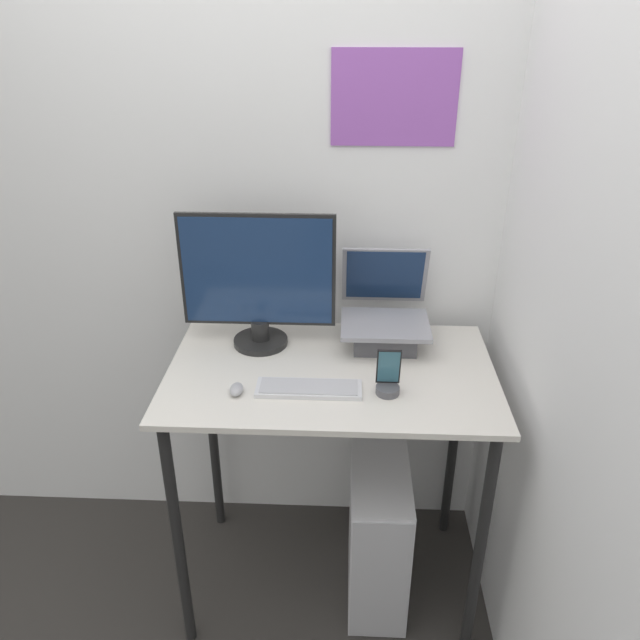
{
  "coord_description": "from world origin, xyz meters",
  "views": [
    {
      "loc": [
        0.04,
        -1.41,
        2.02
      ],
      "look_at": [
        -0.04,
        0.33,
        1.14
      ],
      "focal_mm": 35.0,
      "sensor_mm": 36.0,
      "label": 1
    }
  ],
  "objects_px": {
    "cell_phone": "(388,380)",
    "monitor": "(258,284)",
    "computer_tower": "(378,535)",
    "laptop": "(385,322)",
    "keyboard": "(309,388)",
    "mouse": "(236,389)"
  },
  "relations": [
    {
      "from": "monitor",
      "to": "computer_tower",
      "type": "xyz_separation_m",
      "value": [
        0.43,
        -0.21,
        -0.9
      ]
    },
    {
      "from": "laptop",
      "to": "monitor",
      "type": "xyz_separation_m",
      "value": [
        -0.43,
        -0.03,
        0.15
      ]
    },
    {
      "from": "cell_phone",
      "to": "monitor",
      "type": "bearing_deg",
      "value": 145.8
    },
    {
      "from": "computer_tower",
      "to": "laptop",
      "type": "bearing_deg",
      "value": 89.91
    },
    {
      "from": "laptop",
      "to": "mouse",
      "type": "xyz_separation_m",
      "value": [
        -0.46,
        -0.35,
        -0.07
      ]
    },
    {
      "from": "keyboard",
      "to": "computer_tower",
      "type": "relative_size",
      "value": 0.58
    },
    {
      "from": "monitor",
      "to": "mouse",
      "type": "relative_size",
      "value": 7.9
    },
    {
      "from": "laptop",
      "to": "keyboard",
      "type": "bearing_deg",
      "value": -127.31
    },
    {
      "from": "keyboard",
      "to": "mouse",
      "type": "height_order",
      "value": "mouse"
    },
    {
      "from": "laptop",
      "to": "monitor",
      "type": "height_order",
      "value": "monitor"
    },
    {
      "from": "monitor",
      "to": "computer_tower",
      "type": "distance_m",
      "value": 1.02
    },
    {
      "from": "monitor",
      "to": "mouse",
      "type": "distance_m",
      "value": 0.38
    },
    {
      "from": "keyboard",
      "to": "computer_tower",
      "type": "distance_m",
      "value": 0.73
    },
    {
      "from": "laptop",
      "to": "keyboard",
      "type": "xyz_separation_m",
      "value": [
        -0.24,
        -0.32,
        -0.07
      ]
    },
    {
      "from": "keyboard",
      "to": "mouse",
      "type": "relative_size",
      "value": 4.95
    },
    {
      "from": "monitor",
      "to": "cell_phone",
      "type": "xyz_separation_m",
      "value": [
        0.43,
        -0.29,
        -0.18
      ]
    },
    {
      "from": "mouse",
      "to": "computer_tower",
      "type": "relative_size",
      "value": 0.12
    },
    {
      "from": "keyboard",
      "to": "cell_phone",
      "type": "height_order",
      "value": "cell_phone"
    },
    {
      "from": "keyboard",
      "to": "monitor",
      "type": "bearing_deg",
      "value": 122.59
    },
    {
      "from": "computer_tower",
      "to": "monitor",
      "type": "bearing_deg",
      "value": 153.86
    },
    {
      "from": "keyboard",
      "to": "computer_tower",
      "type": "xyz_separation_m",
      "value": [
        0.24,
        0.08,
        -0.69
      ]
    },
    {
      "from": "cell_phone",
      "to": "computer_tower",
      "type": "height_order",
      "value": "cell_phone"
    }
  ]
}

